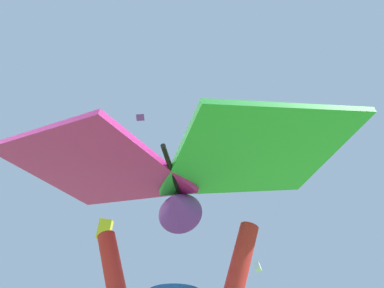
% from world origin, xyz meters
% --- Properties ---
extents(held_stunt_kite, '(2.01, 1.14, 0.42)m').
position_xyz_m(held_stunt_kite, '(0.35, -0.41, 2.21)').
color(held_stunt_kite, black).
extents(distant_kite_black_far_center, '(0.97, 0.96, 0.17)m').
position_xyz_m(distant_kite_black_far_center, '(-0.43, 29.03, 21.20)').
color(distant_kite_black_far_center, black).
extents(distant_kite_white_high_right, '(0.80, 0.93, 1.07)m').
position_xyz_m(distant_kite_white_high_right, '(4.93, 34.80, 14.06)').
color(distant_kite_white_high_right, white).
extents(distant_kite_yellow_low_right, '(0.78, 0.86, 1.13)m').
position_xyz_m(distant_kite_yellow_low_right, '(-4.64, 14.79, 8.98)').
color(distant_kite_yellow_low_right, yellow).
extents(distant_kite_purple_low_left, '(0.91, 0.89, 0.29)m').
position_xyz_m(distant_kite_purple_low_left, '(-4.94, 20.74, 21.57)').
color(distant_kite_purple_low_left, purple).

